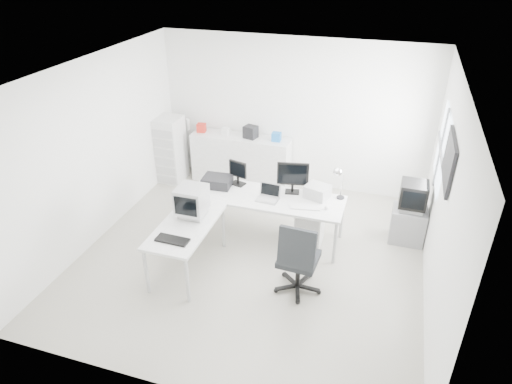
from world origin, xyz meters
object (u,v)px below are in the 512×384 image
(inkjet_printer, at_px, (217,181))
(office_chair, at_px, (299,255))
(drawer_pedestal, at_px, (310,227))
(sideboard, at_px, (241,159))
(lcd_monitor_small, at_px, (238,173))
(main_desk, at_px, (266,217))
(laser_printer, at_px, (317,191))
(lcd_monitor_large, at_px, (293,178))
(laptop, at_px, (268,193))
(tv_cabinet, at_px, (408,225))
(crt_tv, at_px, (413,197))
(filing_cabinet, at_px, (171,150))
(crt_monitor, at_px, (192,203))
(side_desk, at_px, (187,247))

(inkjet_printer, distance_m, office_chair, 2.02)
(drawer_pedestal, height_order, sideboard, sideboard)
(lcd_monitor_small, bearing_deg, main_desk, -8.80)
(lcd_monitor_small, relative_size, laser_printer, 1.13)
(office_chair, bearing_deg, lcd_monitor_large, 111.04)
(laptop, height_order, sideboard, laptop)
(laser_printer, height_order, tv_cabinet, laser_printer)
(office_chair, bearing_deg, crt_tv, 53.46)
(sideboard, height_order, filing_cabinet, filing_cabinet)
(lcd_monitor_large, distance_m, sideboard, 2.06)
(main_desk, bearing_deg, laptop, -63.43)
(laser_printer, xyz_separation_m, crt_tv, (1.41, 0.37, -0.05))
(laptop, xyz_separation_m, office_chair, (0.72, -0.97, -0.30))
(main_desk, bearing_deg, crt_monitor, -135.00)
(laptop, relative_size, filing_cabinet, 0.29)
(main_desk, bearing_deg, crt_tv, 15.21)
(crt_tv, bearing_deg, main_desk, -164.79)
(inkjet_printer, xyz_separation_m, lcd_monitor_large, (1.20, 0.15, 0.17))
(inkjet_printer, bearing_deg, side_desk, -93.93)
(inkjet_printer, bearing_deg, laser_printer, 0.36)
(side_desk, bearing_deg, filing_cabinet, 121.00)
(main_desk, distance_m, crt_tv, 2.28)
(side_desk, xyz_separation_m, office_chair, (1.62, 0.03, 0.19))
(inkjet_printer, relative_size, lcd_monitor_small, 1.14)
(drawer_pedestal, xyz_separation_m, crt_monitor, (-1.55, -0.90, 0.66))
(laser_printer, bearing_deg, drawer_pedestal, -89.02)
(drawer_pedestal, xyz_separation_m, crt_tv, (1.46, 0.54, 0.50))
(laser_printer, bearing_deg, crt_tv, 31.96)
(drawer_pedestal, height_order, laser_printer, laser_printer)
(office_chair, height_order, filing_cabinet, filing_cabinet)
(drawer_pedestal, distance_m, sideboard, 2.39)
(office_chair, height_order, tv_cabinet, office_chair)
(laser_printer, height_order, crt_tv, crt_tv)
(crt_tv, bearing_deg, office_chair, -129.99)
(tv_cabinet, xyz_separation_m, crt_tv, (0.00, 0.00, 0.51))
(laptop, height_order, office_chair, office_chair)
(drawer_pedestal, distance_m, inkjet_printer, 1.64)
(side_desk, height_order, inkjet_printer, inkjet_printer)
(drawer_pedestal, relative_size, sideboard, 0.31)
(drawer_pedestal, xyz_separation_m, laptop, (-0.65, -0.15, 0.57))
(office_chair, relative_size, tv_cabinet, 1.98)
(office_chair, height_order, crt_tv, office_chair)
(filing_cabinet, bearing_deg, inkjet_printer, -40.65)
(crt_monitor, xyz_separation_m, office_chair, (1.62, -0.22, -0.39))
(drawer_pedestal, bearing_deg, office_chair, -86.49)
(side_desk, height_order, office_chair, office_chair)
(laser_printer, height_order, office_chair, office_chair)
(side_desk, distance_m, filing_cabinet, 2.91)
(lcd_monitor_large, relative_size, laser_printer, 1.47)
(lcd_monitor_large, bearing_deg, crt_tv, -0.59)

